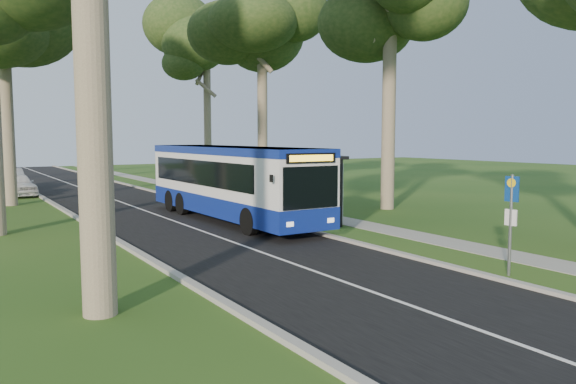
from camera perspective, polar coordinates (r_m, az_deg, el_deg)
name	(u,v)px	position (r m, az deg, el deg)	size (l,w,h in m)	color
ground	(343,241)	(20.42, 5.58, -4.98)	(120.00, 120.00, 0.00)	#244A17
road	(157,215)	(27.60, -13.16, -2.30)	(7.00, 100.00, 0.02)	black
kerb_east	(223,209)	(28.89, -6.57, -1.74)	(0.25, 100.00, 0.12)	#9E9B93
kerb_west	(81,220)	(26.70, -20.30, -2.66)	(0.25, 100.00, 0.12)	#9E9B93
centre_line	(157,215)	(27.60, -13.16, -2.28)	(0.12, 100.00, 0.01)	white
footpath	(274,206)	(30.29, -1.44, -1.46)	(1.50, 100.00, 0.02)	gray
bus	(231,182)	(25.17, -5.79, 0.97)	(2.77, 12.54, 3.32)	white
bus_stop_sign	(511,214)	(16.20, 21.71, -2.05)	(0.12, 0.39, 2.75)	gray
bus_shelter	(322,175)	(24.05, 3.47, 1.69)	(2.61, 3.78, 2.96)	black
litter_bin	(302,216)	(23.49, 1.47, -2.46)	(0.50, 0.50, 0.88)	black
car_white	(17,185)	(39.39, -25.83, 0.69)	(1.74, 4.33, 1.48)	white
car_silver	(10,179)	(44.37, -26.38, 1.18)	(1.60, 4.59, 1.51)	#B0B2B8
tree_east_c	(262,22)	(39.65, -2.66, 16.88)	(5.20, 5.20, 15.50)	#7A6B56
tree_east_d	(207,62)	(50.59, -8.26, 12.98)	(5.20, 5.20, 13.84)	#7A6B56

